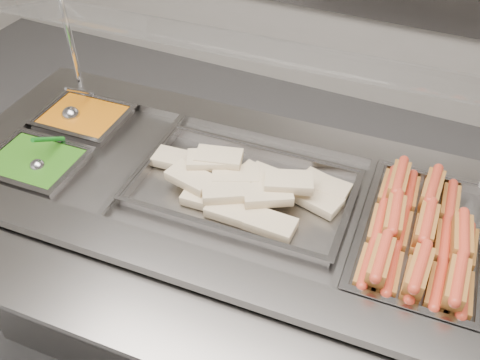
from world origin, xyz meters
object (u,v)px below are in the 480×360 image
at_px(sneeze_guard, 251,49).
at_px(serving_spoon, 40,162).
at_px(ladle, 72,114).
at_px(pan_hotdogs, 419,244).
at_px(steam_counter, 228,270).
at_px(pan_wraps, 243,192).

relative_size(sneeze_guard, serving_spoon, 9.28).
distance_m(sneeze_guard, ladle, 0.76).
bearing_deg(ladle, pan_hotdogs, -2.38).
bearing_deg(sneeze_guard, steam_counter, -86.68).
height_order(sneeze_guard, pan_wraps, sneeze_guard).
xyz_separation_m(steam_counter, pan_wraps, (0.06, 0.00, 0.41)).
height_order(steam_counter, pan_wraps, pan_wraps).
relative_size(sneeze_guard, ladle, 8.68).
bearing_deg(serving_spoon, pan_hotdogs, 10.21).
distance_m(steam_counter, pan_hotdogs, 0.73).
height_order(steam_counter, serving_spoon, serving_spoon).
height_order(pan_hotdogs, serving_spoon, serving_spoon).
height_order(sneeze_guard, serving_spoon, sneeze_guard).
bearing_deg(pan_hotdogs, sneeze_guard, 164.04).
xyz_separation_m(pan_hotdogs, pan_wraps, (-0.55, -0.03, 0.01)).
height_order(steam_counter, ladle, ladle).
xyz_separation_m(steam_counter, pan_hotdogs, (0.61, 0.04, 0.40)).
xyz_separation_m(steam_counter, serving_spoon, (-0.59, -0.18, 0.45)).
bearing_deg(serving_spoon, ladle, 107.33).
bearing_deg(pan_wraps, ladle, 173.37).
height_order(sneeze_guard, pan_hotdogs, sneeze_guard).
distance_m(pan_wraps, serving_spoon, 0.68).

